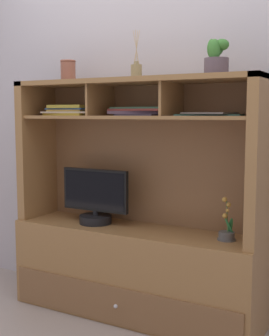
{
  "coord_description": "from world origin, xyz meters",
  "views": [
    {
      "loc": [
        1.39,
        -2.48,
        1.27
      ],
      "look_at": [
        0.0,
        0.0,
        0.94
      ],
      "focal_mm": 49.71,
      "sensor_mm": 36.0,
      "label": 1
    }
  ],
  "objects_px": {
    "magazine_stack_right": "(142,111)",
    "ceramic_vase": "(68,71)",
    "media_console": "(135,245)",
    "tv_monitor": "(95,200)",
    "magazine_stack_left": "(209,114)",
    "magazine_stack_centre": "(71,111)",
    "diffuser_bottle": "(136,71)",
    "potted_succulent": "(216,59)",
    "potted_orchid": "(227,232)"
  },
  "relations": [
    {
      "from": "potted_orchid",
      "to": "magazine_stack_right",
      "type": "relative_size",
      "value": 0.61
    },
    {
      "from": "magazine_stack_right",
      "to": "potted_succulent",
      "type": "relative_size",
      "value": 2.07
    },
    {
      "from": "tv_monitor",
      "to": "magazine_stack_left",
      "type": "height_order",
      "value": "magazine_stack_left"
    },
    {
      "from": "media_console",
      "to": "tv_monitor",
      "type": "relative_size",
      "value": 3.34
    },
    {
      "from": "media_console",
      "to": "magazine_stack_left",
      "type": "xyz_separation_m",
      "value": [
        0.46,
        0.04,
        0.82
      ]
    },
    {
      "from": "magazine_stack_left",
      "to": "diffuser_bottle",
      "type": "height_order",
      "value": "diffuser_bottle"
    },
    {
      "from": "tv_monitor",
      "to": "magazine_stack_centre",
      "type": "xyz_separation_m",
      "value": [
        -0.21,
        0.03,
        0.58
      ]
    },
    {
      "from": "magazine_stack_right",
      "to": "diffuser_bottle",
      "type": "xyz_separation_m",
      "value": [
        -0.03,
        -0.02,
        0.24
      ]
    },
    {
      "from": "media_console",
      "to": "magazine_stack_right",
      "type": "height_order",
      "value": "media_console"
    },
    {
      "from": "magazine_stack_left",
      "to": "ceramic_vase",
      "type": "xyz_separation_m",
      "value": [
        -0.98,
        -0.02,
        0.28
      ]
    },
    {
      "from": "magazine_stack_left",
      "to": "magazine_stack_centre",
      "type": "distance_m",
      "value": 0.95
    },
    {
      "from": "magazine_stack_right",
      "to": "potted_succulent",
      "type": "height_order",
      "value": "potted_succulent"
    },
    {
      "from": "magazine_stack_centre",
      "to": "potted_succulent",
      "type": "relative_size",
      "value": 1.87
    },
    {
      "from": "magazine_stack_centre",
      "to": "magazine_stack_right",
      "type": "bearing_deg",
      "value": 3.98
    },
    {
      "from": "magazine_stack_right",
      "to": "ceramic_vase",
      "type": "xyz_separation_m",
      "value": [
        -0.55,
        -0.02,
        0.27
      ]
    },
    {
      "from": "magazine_stack_left",
      "to": "magazine_stack_right",
      "type": "distance_m",
      "value": 0.44
    },
    {
      "from": "media_console",
      "to": "magazine_stack_left",
      "type": "bearing_deg",
      "value": 5.45
    },
    {
      "from": "tv_monitor",
      "to": "potted_orchid",
      "type": "xyz_separation_m",
      "value": [
        0.88,
        0.02,
        -0.1
      ]
    },
    {
      "from": "potted_succulent",
      "to": "ceramic_vase",
      "type": "distance_m",
      "value": 1.04
    },
    {
      "from": "media_console",
      "to": "tv_monitor",
      "type": "distance_m",
      "value": 0.39
    },
    {
      "from": "potted_orchid",
      "to": "ceramic_vase",
      "type": "distance_m",
      "value": 1.46
    },
    {
      "from": "magazine_stack_left",
      "to": "media_console",
      "type": "bearing_deg",
      "value": -174.55
    },
    {
      "from": "magazine_stack_left",
      "to": "magazine_stack_right",
      "type": "relative_size",
      "value": 0.97
    },
    {
      "from": "magazine_stack_left",
      "to": "ceramic_vase",
      "type": "distance_m",
      "value": 1.02
    },
    {
      "from": "magazine_stack_left",
      "to": "diffuser_bottle",
      "type": "relative_size",
      "value": 1.35
    },
    {
      "from": "media_console",
      "to": "magazine_stack_left",
      "type": "height_order",
      "value": "media_console"
    },
    {
      "from": "media_console",
      "to": "diffuser_bottle",
      "type": "xyz_separation_m",
      "value": [
        0.0,
        0.02,
        1.08
      ]
    },
    {
      "from": "magazine_stack_right",
      "to": "potted_succulent",
      "type": "xyz_separation_m",
      "value": [
        0.49,
        -0.06,
        0.28
      ]
    },
    {
      "from": "magazine_stack_left",
      "to": "potted_succulent",
      "type": "height_order",
      "value": "potted_succulent"
    },
    {
      "from": "magazine_stack_right",
      "to": "ceramic_vase",
      "type": "distance_m",
      "value": 0.61
    },
    {
      "from": "magazine_stack_centre",
      "to": "tv_monitor",
      "type": "bearing_deg",
      "value": -8.33
    },
    {
      "from": "tv_monitor",
      "to": "magazine_stack_left",
      "type": "bearing_deg",
      "value": 5.48
    },
    {
      "from": "diffuser_bottle",
      "to": "magazine_stack_centre",
      "type": "bearing_deg",
      "value": -178.53
    },
    {
      "from": "potted_orchid",
      "to": "magazine_stack_left",
      "type": "xyz_separation_m",
      "value": [
        -0.13,
        0.05,
        0.66
      ]
    },
    {
      "from": "magazine_stack_right",
      "to": "ceramic_vase",
      "type": "height_order",
      "value": "ceramic_vase"
    },
    {
      "from": "ceramic_vase",
      "to": "magazine_stack_right",
      "type": "bearing_deg",
      "value": 1.77
    },
    {
      "from": "potted_orchid",
      "to": "potted_succulent",
      "type": "relative_size",
      "value": 1.27
    },
    {
      "from": "magazine_stack_right",
      "to": "diffuser_bottle",
      "type": "height_order",
      "value": "diffuser_bottle"
    },
    {
      "from": "magazine_stack_centre",
      "to": "potted_succulent",
      "type": "bearing_deg",
      "value": -1.58
    },
    {
      "from": "potted_orchid",
      "to": "magazine_stack_left",
      "type": "bearing_deg",
      "value": 160.35
    },
    {
      "from": "media_console",
      "to": "tv_monitor",
      "type": "xyz_separation_m",
      "value": [
        -0.28,
        -0.03,
        0.26
      ]
    },
    {
      "from": "media_console",
      "to": "magazine_stack_right",
      "type": "xyz_separation_m",
      "value": [
        0.03,
        0.04,
        0.84
      ]
    },
    {
      "from": "magazine_stack_left",
      "to": "potted_succulent",
      "type": "distance_m",
      "value": 0.31
    },
    {
      "from": "tv_monitor",
      "to": "potted_succulent",
      "type": "relative_size",
      "value": 2.45
    },
    {
      "from": "magazine_stack_left",
      "to": "ceramic_vase",
      "type": "height_order",
      "value": "ceramic_vase"
    },
    {
      "from": "tv_monitor",
      "to": "potted_orchid",
      "type": "distance_m",
      "value": 0.88
    },
    {
      "from": "magazine_stack_centre",
      "to": "ceramic_vase",
      "type": "bearing_deg",
      "value": 151.2
    },
    {
      "from": "magazine_stack_right",
      "to": "media_console",
      "type": "bearing_deg",
      "value": -123.11
    },
    {
      "from": "media_console",
      "to": "diffuser_bottle",
      "type": "relative_size",
      "value": 5.53
    },
    {
      "from": "magazine_stack_right",
      "to": "tv_monitor",
      "type": "bearing_deg",
      "value": -167.89
    }
  ]
}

